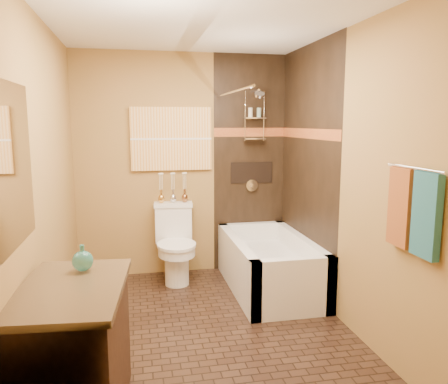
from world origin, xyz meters
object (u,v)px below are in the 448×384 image
object	(u,v)px
bathtub	(269,269)
vanity	(73,355)
sunset_painting	(171,139)
toilet	(175,243)

from	to	relation	value
bathtub	vanity	bearing A→B (deg)	-134.58
sunset_painting	bathtub	size ratio (longest dim) A/B	0.60
sunset_painting	toilet	xyz separation A→B (m)	(-0.00, -0.27, -1.12)
sunset_painting	bathtub	distance (m)	1.78
toilet	vanity	bearing A→B (deg)	-105.03
vanity	sunset_painting	bearing A→B (deg)	77.44
sunset_painting	bathtub	xyz separation A→B (m)	(0.93, -0.73, -1.33)
bathtub	vanity	xyz separation A→B (m)	(-1.72, -1.75, 0.20)
bathtub	toilet	distance (m)	1.06
bathtub	toilet	bearing A→B (deg)	154.24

